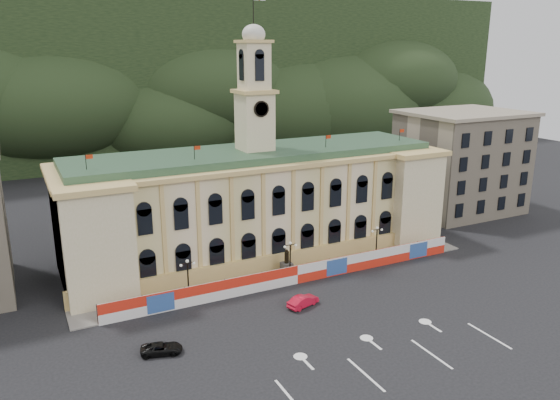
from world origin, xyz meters
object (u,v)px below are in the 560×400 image
lamp_center (290,256)px  black_suv (162,348)px  red_sedan (303,301)px  statue (287,267)px

lamp_center → black_suv: size_ratio=1.14×
lamp_center → red_sedan: lamp_center is taller
statue → lamp_center: bearing=-90.0°
red_sedan → black_suv: bearing=81.6°
lamp_center → red_sedan: bearing=-107.1°
lamp_center → black_suv: 23.06m
statue → lamp_center: lamp_center is taller
statue → black_suv: (-20.23, -11.78, -0.61)m
black_suv → red_sedan: bearing=-65.0°
lamp_center → statue: bearing=90.0°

